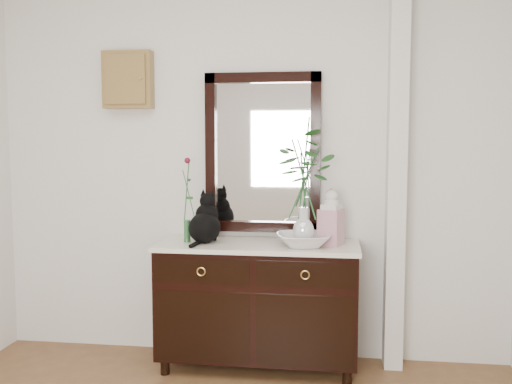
# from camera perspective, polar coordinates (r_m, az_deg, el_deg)

# --- Properties ---
(wall_back) EXTENTS (3.60, 0.04, 2.70)m
(wall_back) POSITION_cam_1_polar(r_m,az_deg,el_deg) (3.98, -0.74, 2.64)
(wall_back) COLOR silver
(wall_back) RESTS_ON ground
(pilaster) EXTENTS (0.12, 0.20, 2.70)m
(pilaster) POSITION_cam_1_polar(r_m,az_deg,el_deg) (3.88, 13.85, 2.41)
(pilaster) COLOR silver
(pilaster) RESTS_ON ground
(sideboard) EXTENTS (1.33, 0.52, 0.82)m
(sideboard) POSITION_cam_1_polar(r_m,az_deg,el_deg) (3.87, 0.20, -10.63)
(sideboard) COLOR black
(sideboard) RESTS_ON ground
(wall_mirror) EXTENTS (0.80, 0.06, 1.10)m
(wall_mirror) POSITION_cam_1_polar(r_m,az_deg,el_deg) (3.95, 0.66, 3.92)
(wall_mirror) COLOR black
(wall_mirror) RESTS_ON wall_back
(key_cabinet) EXTENTS (0.35, 0.10, 0.40)m
(key_cabinet) POSITION_cam_1_polar(r_m,az_deg,el_deg) (4.17, -12.68, 10.88)
(key_cabinet) COLOR brown
(key_cabinet) RESTS_ON wall_back
(cat) EXTENTS (0.27, 0.31, 0.33)m
(cat) POSITION_cam_1_polar(r_m,az_deg,el_deg) (3.80, -5.16, -2.58)
(cat) COLOR black
(cat) RESTS_ON sideboard
(lotus_bowl) EXTENTS (0.41, 0.41, 0.08)m
(lotus_bowl) POSITION_cam_1_polar(r_m,az_deg,el_deg) (3.67, 4.75, -4.81)
(lotus_bowl) COLOR silver
(lotus_bowl) RESTS_ON sideboard
(vase_branches) EXTENTS (0.42, 0.42, 0.82)m
(vase_branches) POSITION_cam_1_polar(r_m,az_deg,el_deg) (3.63, 4.80, 1.21)
(vase_branches) COLOR silver
(vase_branches) RESTS_ON lotus_bowl
(bud_vase_rose) EXTENTS (0.09, 0.09, 0.58)m
(bud_vase_rose) POSITION_cam_1_polar(r_m,az_deg,el_deg) (3.81, -6.93, -0.73)
(bud_vase_rose) COLOR #2C5F32
(bud_vase_rose) RESTS_ON sideboard
(ginger_jar) EXTENTS (0.18, 0.18, 0.37)m
(ginger_jar) POSITION_cam_1_polar(r_m,az_deg,el_deg) (3.73, 7.51, -2.45)
(ginger_jar) COLOR white
(ginger_jar) RESTS_ON sideboard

